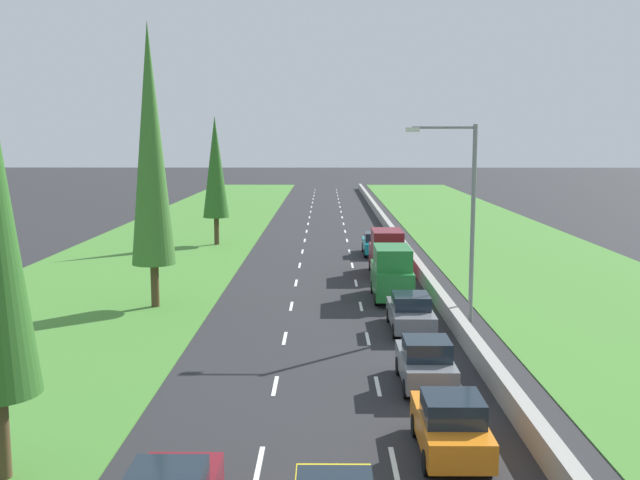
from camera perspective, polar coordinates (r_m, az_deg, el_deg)
name	(u,v)px	position (r m, az deg, el deg)	size (l,w,h in m)	color
ground_plane	(326,236)	(63.67, 0.46, 0.33)	(300.00, 300.00, 0.00)	#28282B
grass_verge_left	(180,235)	(64.91, -10.78, 0.35)	(14.00, 140.00, 0.04)	#478433
grass_verge_right	(492,236)	(65.27, 13.16, 0.33)	(14.00, 140.00, 0.04)	#478433
median_barrier	(392,231)	(63.88, 5.58, 0.70)	(0.44, 120.00, 0.85)	#9E9B93
lane_markings	(326,236)	(63.67, 0.46, 0.33)	(3.64, 116.00, 0.01)	white
orange_hatchback_right_lane	(451,425)	(20.36, 10.09, -13.96)	(1.74, 3.90, 1.72)	orange
grey_hatchback_right_lane	(426,363)	(25.49, 8.18, -9.38)	(1.74, 3.90, 1.72)	slate
grey_sedan_right_lane	(410,312)	(32.61, 7.02, -5.57)	(1.82, 4.50, 1.64)	slate
green_van_right_lane	(392,273)	(38.55, 5.58, -2.57)	(1.96, 4.90, 2.82)	#237A33
maroon_van_right_lane	(387,253)	(45.38, 5.18, -0.99)	(1.96, 4.90, 2.82)	maroon
teal_sedan_right_lane	(376,244)	(53.39, 4.32, -0.28)	(1.82, 4.50, 1.64)	teal
poplar_tree_second	(151,145)	(36.89, -12.99, 7.17)	(2.15, 2.15, 13.97)	#4C3823
poplar_tree_third	(215,168)	(58.29, -8.11, 5.58)	(2.05, 2.05, 10.11)	#4C3823
street_light_mast	(465,208)	(33.85, 11.21, 2.42)	(3.20, 0.28, 9.00)	gray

